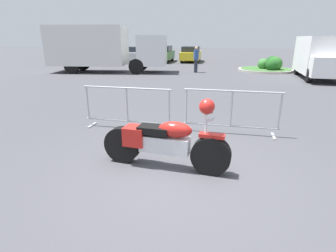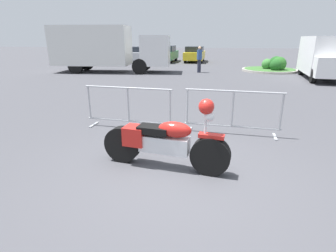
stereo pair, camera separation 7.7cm
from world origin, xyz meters
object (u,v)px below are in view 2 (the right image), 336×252
crowd_barrier_far (232,112)px  parked_car_green (166,54)px  motorcycle (164,141)px  delivery_van (325,56)px  parked_car_silver (138,54)px  box_truck (105,47)px  pedestrian (199,58)px  parked_car_white (114,53)px  parked_car_yellow (195,54)px  crowd_barrier_near (128,107)px

crowd_barrier_far → parked_car_green: bearing=104.7°
motorcycle → delivery_van: (6.91, 12.18, 0.74)m
delivery_van → parked_car_silver: size_ratio=1.24×
crowd_barrier_far → box_truck: box_truck is taller
parked_car_silver → pedestrian: bearing=-139.5°
motorcycle → crowd_barrier_far: size_ratio=1.02×
box_truck → parked_car_green: 8.90m
parked_car_white → pedestrian: 12.45m
parked_car_white → pedestrian: pedestrian is taller
box_truck → delivery_van: size_ratio=1.52×
box_truck → parked_car_green: bearing=67.8°
box_truck → pedestrian: 6.34m
parked_car_white → parked_car_silver: 2.81m
motorcycle → parked_car_silver: 22.67m
parked_car_green → parked_car_yellow: size_ratio=1.04×
box_truck → delivery_van: 13.37m
box_truck → parked_car_yellow: (5.35, 8.94, -0.90)m
crowd_barrier_far → parked_car_white: size_ratio=0.53×
parked_car_silver → parked_car_green: size_ratio=0.93×
delivery_van → parked_car_silver: (-13.51, 9.51, -0.53)m
parked_car_white → parked_car_yellow: bearing=-90.1°
box_truck → parked_car_green: size_ratio=1.75×
parked_car_silver → motorcycle: bearing=-161.7°
box_truck → parked_car_green: box_truck is taller
box_truck → pedestrian: (6.25, 0.76, -0.72)m
motorcycle → delivery_van: delivery_van is taller
parked_car_green → pedestrian: (3.66, -7.71, 0.15)m
crowd_barrier_near → crowd_barrier_far: (2.56, 0.00, 0.00)m
parked_car_silver → parked_car_yellow: bearing=-85.5°
motorcycle → pedestrian: pedestrian is taller
parked_car_green → pedestrian: 8.54m
crowd_barrier_near → pedestrian: (1.11, 11.85, 0.37)m
parked_car_yellow → delivery_van: bearing=-139.6°
box_truck → pedestrian: size_ratio=4.66×
parked_car_white → parked_car_silver: parked_car_white is taller
delivery_van → pedestrian: size_ratio=3.07×
delivery_van → parked_car_yellow: delivery_van is taller
motorcycle → box_truck: (-6.43, 13.06, 1.14)m
pedestrian → crowd_barrier_far: bearing=61.1°
crowd_barrier_near → parked_car_white: parked_car_white is taller
crowd_barrier_near → delivery_van: bearing=51.3°
parked_car_silver → parked_car_green: (2.76, -0.16, 0.06)m
motorcycle → pedestrian: size_ratio=1.37×
motorcycle → crowd_barrier_near: bearing=131.4°
crowd_barrier_near → pedestrian: size_ratio=1.34×
delivery_van → parked_car_yellow: bearing=-134.6°
box_truck → crowd_barrier_near: bearing=-70.3°
parked_car_white → pedestrian: size_ratio=2.51×
crowd_barrier_far → parked_car_silver: parked_car_silver is taller
delivery_van → parked_car_white: delivery_van is taller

